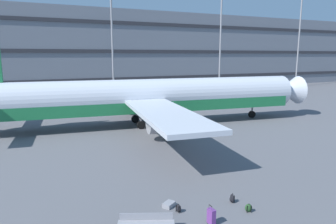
# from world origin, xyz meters

# --- Properties ---
(ground_plane) EXTENTS (600.00, 600.00, 0.00)m
(ground_plane) POSITION_xyz_m (0.00, 0.00, 0.00)
(ground_plane) COLOR #5B5B60
(terminal_structure) EXTENTS (176.12, 16.95, 17.66)m
(terminal_structure) POSITION_xyz_m (0.00, 44.09, 8.83)
(terminal_structure) COLOR slate
(terminal_structure) RESTS_ON ground_plane
(airliner) EXTENTS (42.19, 34.21, 11.14)m
(airliner) POSITION_xyz_m (-1.15, 3.56, 3.22)
(airliner) COLOR silver
(airliner) RESTS_ON ground_plane
(light_mast_center_left) EXTENTS (1.80, 0.50, 21.69)m
(light_mast_center_left) POSITION_xyz_m (1.35, 28.84, 12.53)
(light_mast_center_left) COLOR gray
(light_mast_center_left) RESTS_ON ground_plane
(light_mast_center_right) EXTENTS (1.80, 0.50, 24.13)m
(light_mast_center_right) POSITION_xyz_m (25.36, 28.84, 13.79)
(light_mast_center_right) COLOR gray
(light_mast_center_right) RESTS_ON ground_plane
(light_mast_right) EXTENTS (1.80, 0.50, 25.60)m
(light_mast_right) POSITION_xyz_m (48.42, 28.84, 14.54)
(light_mast_right) COLOR gray
(light_mast_right) RESTS_ON ground_plane
(suitcase_orange) EXTENTS (0.81, 0.75, 0.24)m
(suitcase_orange) POSITION_xyz_m (-6.77, -15.29, 0.12)
(suitcase_orange) COLOR gray
(suitcase_orange) RESTS_ON ground_plane
(suitcase_upright) EXTENTS (0.28, 0.43, 1.01)m
(suitcase_upright) POSITION_xyz_m (-5.63, -17.73, 0.42)
(suitcase_upright) COLOR #72388C
(suitcase_upright) RESTS_ON ground_plane
(backpack_red) EXTENTS (0.26, 0.37, 0.55)m
(backpack_red) POSITION_xyz_m (-3.40, -16.28, 0.24)
(backpack_red) COLOR black
(backpack_red) RESTS_ON ground_plane
(backpack_silver) EXTENTS (0.31, 0.38, 0.49)m
(backpack_silver) POSITION_xyz_m (-6.55, -16.03, 0.21)
(backpack_silver) COLOR black
(backpack_silver) RESTS_ON ground_plane
(backpack_black) EXTENTS (0.44, 0.39, 0.49)m
(backpack_black) POSITION_xyz_m (-3.21, -17.46, 0.21)
(backpack_black) COLOR #264C26
(backpack_black) RESTS_ON ground_plane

